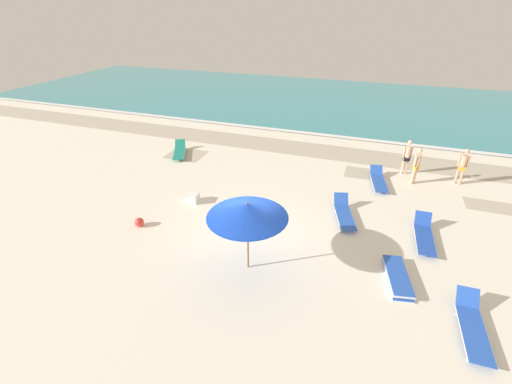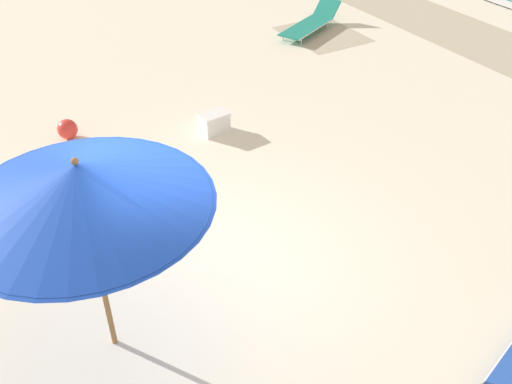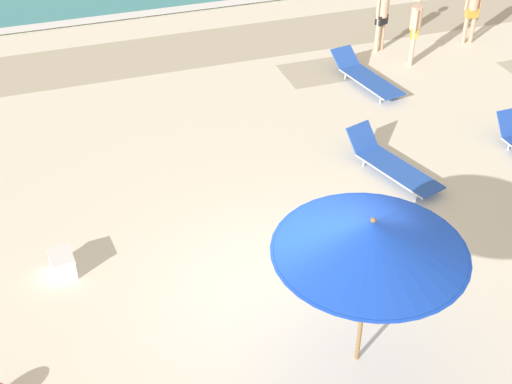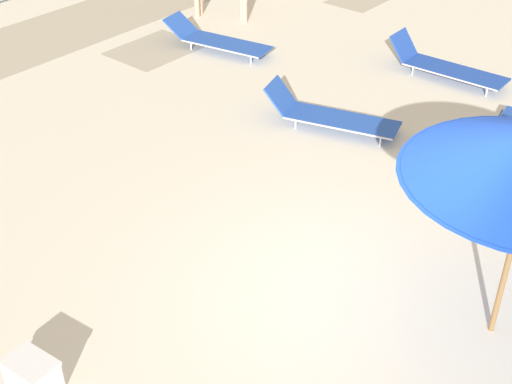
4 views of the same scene
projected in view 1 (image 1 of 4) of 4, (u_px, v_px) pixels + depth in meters
ground_plane at (248, 242)px, 12.38m from camera, size 60.00×60.00×0.16m
ocean_water at (333, 101)px, 29.54m from camera, size 60.00×18.29×0.07m
beach_umbrella at (247, 211)px, 10.05m from camera, size 2.46×2.46×2.46m
lounger_stack at (397, 277)px, 10.53m from camera, size 0.98×2.00×0.24m
sun_lounger_under_umbrella at (379, 180)px, 16.04m from camera, size 0.98×2.26×0.52m
sun_lounger_beside_umbrella at (344, 213)px, 13.50m from camera, size 1.19×2.22×0.61m
sun_lounger_near_water_left at (473, 326)px, 8.83m from camera, size 0.67×2.23×0.59m
sun_lounger_near_water_right at (179, 151)px, 19.14m from camera, size 1.51×2.22×0.53m
sun_lounger_mid_beach_solo at (424, 235)px, 12.24m from camera, size 0.69×2.18×0.63m
beachgoer_wading_adult at (407, 155)px, 16.64m from camera, size 0.42×0.29×1.76m
beachgoer_shoreline_child at (417, 164)px, 15.74m from camera, size 0.31×0.39×1.76m
beachgoer_strolling_adult at (463, 164)px, 15.69m from camera, size 0.45×0.27×1.76m
beach_ball at (139, 222)px, 13.05m from camera, size 0.35×0.35×0.35m
cooler_box at (194, 198)px, 14.62m from camera, size 0.40×0.53×0.37m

